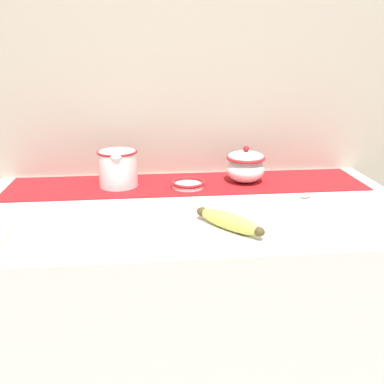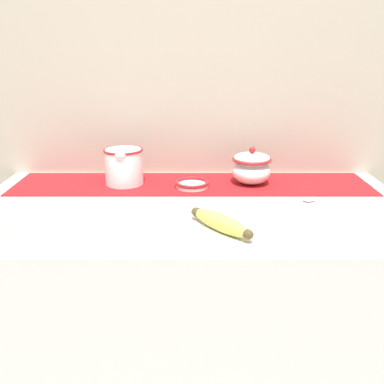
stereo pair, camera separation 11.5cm
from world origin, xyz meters
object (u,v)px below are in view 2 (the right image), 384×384
object	(u,v)px
cream_pitcher	(126,165)
banana	(223,222)
spoon	(308,201)
sugar_bowl	(254,168)
small_dish	(196,184)

from	to	relation	value
cream_pitcher	banana	xyz separation A→B (m)	(0.28, -0.36, -0.04)
banana	spoon	size ratio (longest dim) A/B	1.01
banana	sugar_bowl	bearing A→B (deg)	71.62
small_dish	banana	distance (m)	0.33
spoon	banana	bearing A→B (deg)	-164.96
sugar_bowl	cream_pitcher	bearing A→B (deg)	179.86
small_dish	banana	world-z (taller)	banana
cream_pitcher	sugar_bowl	size ratio (longest dim) A/B	1.18
cream_pitcher	banana	bearing A→B (deg)	-52.04
cream_pitcher	sugar_bowl	xyz separation A→B (m)	(0.41, -0.00, -0.01)
small_dish	banana	xyz separation A→B (m)	(0.06, -0.33, 0.01)
sugar_bowl	banana	xyz separation A→B (m)	(-0.12, -0.36, -0.04)
sugar_bowl	banana	distance (m)	0.38
sugar_bowl	small_dish	size ratio (longest dim) A/B	1.16
sugar_bowl	banana	world-z (taller)	sugar_bowl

